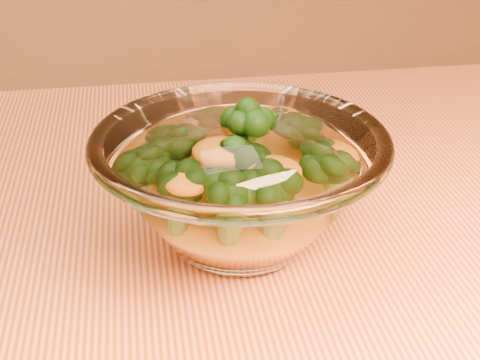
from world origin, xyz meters
name	(u,v)px	position (x,y,z in m)	size (l,w,h in m)	color
glass_bowl	(240,186)	(-0.03, 0.04, 0.80)	(0.22, 0.22, 0.10)	white
cheese_sauce	(240,209)	(-0.03, 0.04, 0.78)	(0.11, 0.11, 0.03)	orange
broccoli_heap	(241,165)	(-0.03, 0.05, 0.81)	(0.15, 0.14, 0.08)	black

